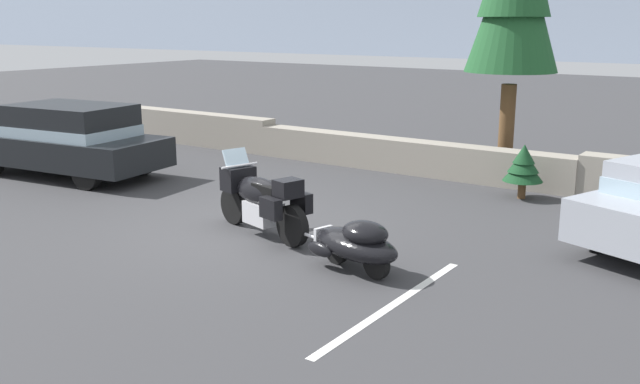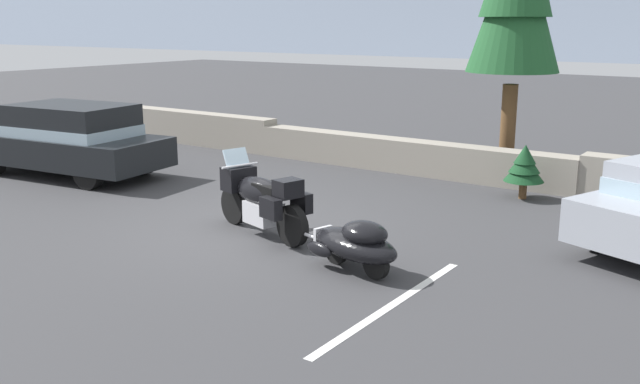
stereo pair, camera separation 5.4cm
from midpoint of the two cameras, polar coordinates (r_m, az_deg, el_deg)
name	(u,v)px [view 1 (the left image)]	position (r m, az deg, el deg)	size (l,w,h in m)	color
ground_plane	(246,228)	(12.01, -6.12, -2.93)	(80.00, 80.00, 0.00)	#38383A
stone_guard_wall	(399,153)	(16.53, 6.31, 3.15)	(24.00, 0.60, 0.92)	gray
touring_motorcycle	(261,198)	(11.49, -4.94, -0.46)	(2.26, 1.11, 1.33)	black
car_shaped_trailer	(356,243)	(9.82, 2.82, -4.16)	(2.22, 1.08, 0.76)	black
suv_at_left_edge	(67,139)	(16.86, -19.95, 4.07)	(5.00, 2.53, 1.63)	black
pine_sapling_near	(523,165)	(14.36, 16.11, 2.13)	(0.78, 0.78, 1.09)	brown
parking_stripe_marker	(394,304)	(8.85, 5.84, -9.06)	(0.12, 3.60, 0.01)	silver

